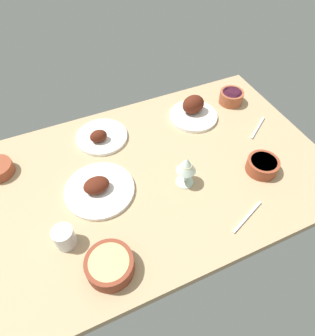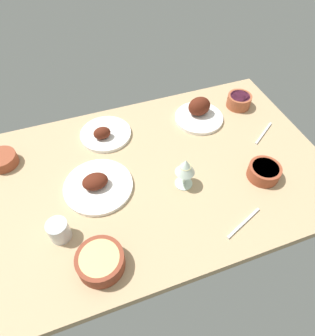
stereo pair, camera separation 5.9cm
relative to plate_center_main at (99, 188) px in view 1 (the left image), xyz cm
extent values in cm
cube|color=tan|center=(24.72, -0.18, -3.70)|extent=(140.00, 90.00, 4.00)
cylinder|color=white|center=(0.19, 0.02, -0.90)|extent=(26.95, 26.95, 1.60)
ellipsoid|color=#511E11|center=(-0.53, -0.06, 2.50)|extent=(9.92, 7.42, 5.65)
cylinder|color=white|center=(54.14, 23.43, -0.90)|extent=(22.87, 22.87, 1.60)
ellipsoid|color=#511E11|center=(54.84, 25.70, 4.11)|extent=(10.68, 8.09, 9.15)
cylinder|color=white|center=(9.72, 27.63, -0.90)|extent=(22.92, 22.92, 1.60)
ellipsoid|color=#511E11|center=(7.90, 25.08, 2.48)|extent=(7.55, 5.37, 5.61)
cylinder|color=brown|center=(-5.61, -31.22, 1.34)|extent=(15.50, 15.50, 6.07)
cylinder|color=#D6BC70|center=(-5.61, -31.22, 3.87)|extent=(12.71, 12.71, 1.00)
cylinder|color=brown|center=(63.73, -16.88, 1.07)|extent=(12.69, 12.69, 5.54)
cylinder|color=#DBCC7A|center=(63.73, -16.88, 3.34)|extent=(10.41, 10.41, 1.00)
cylinder|color=#A35133|center=(76.79, 26.02, 1.38)|extent=(11.65, 11.65, 6.14)
cylinder|color=#4C192D|center=(76.79, 26.02, 3.95)|extent=(9.56, 9.56, 1.00)
cylinder|color=silver|center=(32.27, -9.72, -1.45)|extent=(7.00, 7.00, 0.50)
cylinder|color=silver|center=(32.27, -9.72, 2.30)|extent=(1.00, 1.00, 7.00)
cone|color=silver|center=(32.27, -9.72, 9.05)|extent=(7.60, 7.60, 6.50)
cylinder|color=beige|center=(32.27, -9.72, 7.60)|extent=(4.18, 4.18, 2.80)
cylinder|color=silver|center=(-16.39, -16.34, 2.30)|extent=(7.23, 7.23, 8.00)
cube|color=silver|center=(45.58, -33.30, -1.30)|extent=(16.64, 7.41, 0.80)
cube|color=silver|center=(77.82, 4.25, -1.30)|extent=(14.30, 10.11, 0.80)
camera|label=1|loc=(-6.61, -70.24, 92.65)|focal=31.73mm
camera|label=2|loc=(-1.12, -72.44, 92.65)|focal=31.73mm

